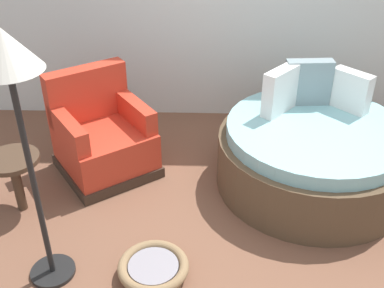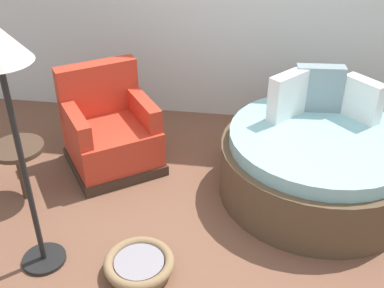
% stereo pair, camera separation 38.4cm
% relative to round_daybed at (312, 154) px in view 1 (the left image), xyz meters
% --- Properties ---
extents(ground_plane, '(8.00, 8.00, 0.02)m').
position_rel_round_daybed_xyz_m(ground_plane, '(-0.73, -0.68, -0.32)').
color(ground_plane, brown).
extents(round_daybed, '(1.68, 1.68, 1.02)m').
position_rel_round_daybed_xyz_m(round_daybed, '(0.00, 0.00, 0.00)').
color(round_daybed, brown).
rests_on(round_daybed, ground_plane).
extents(red_armchair, '(1.11, 1.11, 0.94)m').
position_rel_round_daybed_xyz_m(red_armchair, '(-1.91, 0.18, 0.02)').
color(red_armchair, '#38281E').
rests_on(red_armchair, ground_plane).
extents(pet_basket, '(0.51, 0.51, 0.13)m').
position_rel_round_daybed_xyz_m(pet_basket, '(-1.31, -1.17, -0.24)').
color(pet_basket, '#8E704C').
rests_on(pet_basket, ground_plane).
extents(side_table, '(0.44, 0.44, 0.52)m').
position_rel_round_daybed_xyz_m(side_table, '(-2.50, -0.45, 0.11)').
color(side_table, '#473323').
rests_on(side_table, ground_plane).
extents(floor_lamp, '(0.40, 0.40, 1.82)m').
position_rel_round_daybed_xyz_m(floor_lamp, '(-2.04, -1.17, 1.22)').
color(floor_lamp, black).
rests_on(floor_lamp, ground_plane).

